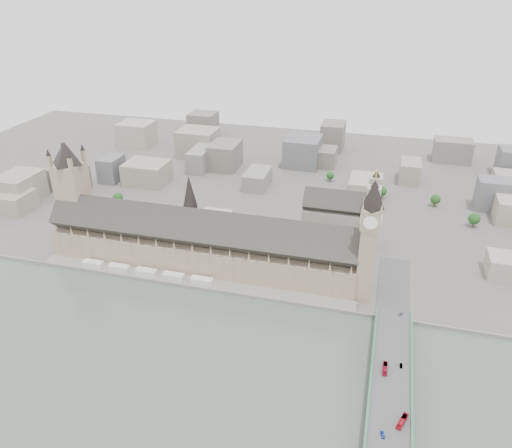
% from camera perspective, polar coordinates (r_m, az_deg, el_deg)
% --- Properties ---
extents(ground, '(900.00, 900.00, 0.00)m').
position_cam_1_polar(ground, '(422.65, -7.12, -6.15)').
color(ground, '#595651').
rests_on(ground, ground).
extents(river_thames, '(600.00, 600.00, 0.00)m').
position_cam_1_polar(river_thames, '(314.47, -19.11, -22.06)').
color(river_thames, '#4A574C').
rests_on(river_thames, ground).
extents(embankment_wall, '(600.00, 1.50, 3.00)m').
position_cam_1_polar(embankment_wall, '(410.41, -7.91, -7.08)').
color(embankment_wall, gray).
rests_on(embankment_wall, ground).
extents(river_terrace, '(270.00, 15.00, 2.00)m').
position_cam_1_polar(river_terrace, '(416.37, -7.51, -6.58)').
color(river_terrace, gray).
rests_on(river_terrace, ground).
extents(terrace_tents, '(118.00, 7.00, 4.00)m').
position_cam_1_polar(terrace_tents, '(430.45, -12.47, -5.34)').
color(terrace_tents, silver).
rests_on(terrace_tents, river_terrace).
extents(palace_of_westminster, '(265.00, 40.73, 55.44)m').
position_cam_1_polar(palace_of_westminster, '(426.40, -6.33, -2.21)').
color(palace_of_westminster, gray).
rests_on(palace_of_westminster, ground).
extents(elizabeth_tower, '(17.00, 17.00, 107.50)m').
position_cam_1_polar(elizabeth_tower, '(374.45, 12.83, -1.02)').
color(elizabeth_tower, gray).
rests_on(elizabeth_tower, ground).
extents(victoria_tower, '(30.00, 30.00, 100.00)m').
position_cam_1_polar(victoria_tower, '(472.53, -20.22, 3.63)').
color(victoria_tower, gray).
rests_on(victoria_tower, ground).
extents(central_tower, '(13.00, 13.00, 48.00)m').
position_cam_1_polar(central_tower, '(419.17, -7.54, 2.58)').
color(central_tower, tan).
rests_on(central_tower, ground).
extents(westminster_bridge, '(25.00, 325.00, 10.25)m').
position_cam_1_polar(westminster_bridge, '(327.71, 15.07, -17.55)').
color(westminster_bridge, '#474749').
rests_on(westminster_bridge, ground).
extents(bridge_parapets, '(25.00, 235.00, 1.15)m').
position_cam_1_polar(bridge_parapets, '(292.87, 14.92, -22.78)').
color(bridge_parapets, '#3D6F51').
rests_on(bridge_parapets, westminster_bridge).
extents(westminster_abbey, '(68.00, 36.00, 64.00)m').
position_cam_1_polar(westminster_abbey, '(468.01, 9.82, 0.69)').
color(westminster_abbey, '#9D978D').
rests_on(westminster_abbey, ground).
extents(city_skyline_inland, '(720.00, 360.00, 38.00)m').
position_cam_1_polar(city_skyline_inland, '(623.74, 1.13, 7.34)').
color(city_skyline_inland, gray).
rests_on(city_skyline_inland, ground).
extents(park_trees, '(110.00, 30.00, 15.00)m').
position_cam_1_polar(park_trees, '(469.74, -5.62, -1.34)').
color(park_trees, '#1D4117').
rests_on(park_trees, ground).
extents(red_bus_north, '(2.72, 11.24, 3.13)m').
position_cam_1_polar(red_bus_north, '(328.82, 14.54, -15.68)').
color(red_bus_north, '#B81531').
rests_on(red_bus_north, westminster_bridge).
extents(red_bus_south, '(6.75, 12.03, 3.29)m').
position_cam_1_polar(red_bus_south, '(301.78, 16.38, -20.80)').
color(red_bus_south, red).
rests_on(red_bus_south, westminster_bridge).
extents(car_blue, '(2.87, 4.95, 1.58)m').
position_cam_1_polar(car_blue, '(294.25, 14.28, -22.30)').
color(car_blue, '#1A3BAA').
rests_on(car_blue, westminster_bridge).
extents(car_silver, '(1.46, 4.14, 1.36)m').
position_cam_1_polar(car_silver, '(334.54, 16.25, -15.27)').
color(car_silver, gray).
rests_on(car_silver, westminster_bridge).
extents(car_approach, '(3.64, 5.01, 1.35)m').
position_cam_1_polar(car_approach, '(376.24, 16.21, -9.86)').
color(car_approach, gray).
rests_on(car_approach, westminster_bridge).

